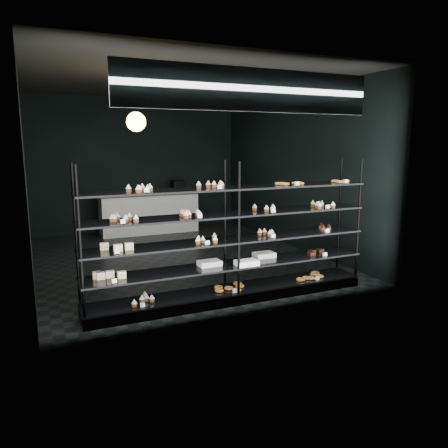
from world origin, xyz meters
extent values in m
cube|color=black|center=(0.00, 0.00, 0.01)|extent=(5.00, 6.00, 0.01)
cube|color=black|center=(0.00, 0.00, 3.20)|extent=(5.00, 6.00, 0.01)
cube|color=black|center=(0.00, 3.00, 1.60)|extent=(5.00, 0.01, 3.20)
cube|color=black|center=(0.00, -3.00, 1.60)|extent=(5.00, 0.01, 3.20)
cube|color=black|center=(-2.50, 0.00, 1.60)|extent=(0.01, 6.00, 3.20)
cube|color=black|center=(2.50, 0.00, 1.60)|extent=(0.01, 6.00, 3.20)
cube|color=black|center=(-0.03, -2.45, 0.06)|extent=(4.00, 0.50, 0.12)
cylinder|color=black|center=(-2.00, -2.67, 0.99)|extent=(0.04, 0.04, 1.85)
cylinder|color=black|center=(-2.00, -2.23, 0.99)|extent=(0.04, 0.04, 1.85)
cylinder|color=black|center=(-0.03, -2.67, 0.99)|extent=(0.04, 0.04, 1.85)
cylinder|color=black|center=(-0.03, -2.23, 0.99)|extent=(0.04, 0.04, 1.85)
cylinder|color=black|center=(1.94, -2.67, 0.99)|extent=(0.04, 0.04, 1.85)
cylinder|color=black|center=(1.94, -2.23, 0.99)|extent=(0.04, 0.04, 1.85)
cube|color=black|center=(-0.03, -2.45, 0.15)|extent=(4.00, 0.50, 0.03)
cube|color=black|center=(-0.03, -2.45, 0.50)|extent=(4.00, 0.50, 0.02)
cube|color=black|center=(-0.03, -2.45, 0.85)|extent=(4.00, 0.50, 0.02)
cube|color=black|center=(-0.03, -2.45, 1.20)|extent=(4.00, 0.50, 0.02)
cube|color=black|center=(-0.03, -2.45, 1.55)|extent=(4.00, 0.50, 0.02)
cube|color=white|center=(-1.26, -2.63, 1.59)|extent=(0.06, 0.04, 0.06)
cube|color=white|center=(-0.32, -2.63, 1.59)|extent=(0.06, 0.04, 0.06)
cube|color=white|center=(0.90, -2.63, 1.59)|extent=(0.05, 0.04, 0.06)
cube|color=white|center=(1.67, -2.63, 1.59)|extent=(0.06, 0.04, 0.06)
cube|color=white|center=(-1.48, -2.63, 1.24)|extent=(0.06, 0.04, 0.06)
cube|color=white|center=(-0.59, -2.63, 1.24)|extent=(0.05, 0.04, 0.06)
cube|color=white|center=(0.55, -2.63, 1.24)|extent=(0.05, 0.04, 0.06)
cube|color=white|center=(1.41, -2.63, 1.24)|extent=(0.06, 0.04, 0.06)
cube|color=white|center=(-1.59, -2.63, 0.89)|extent=(0.06, 0.04, 0.06)
cube|color=white|center=(-0.42, -2.63, 0.89)|extent=(0.06, 0.04, 0.06)
cube|color=white|center=(0.52, -2.63, 0.89)|extent=(0.05, 0.04, 0.06)
cube|color=white|center=(1.42, -2.63, 0.89)|extent=(0.06, 0.04, 0.06)
cube|color=white|center=(-1.60, -2.63, 0.54)|extent=(0.06, 0.04, 0.06)
cube|color=white|center=(1.38, -2.63, 0.54)|extent=(0.06, 0.04, 0.06)
cube|color=white|center=(-1.30, -2.63, 0.19)|extent=(0.06, 0.04, 0.06)
cube|color=white|center=(-0.07, -2.63, 0.19)|extent=(0.05, 0.04, 0.06)
cube|color=white|center=(1.25, -2.63, 0.19)|extent=(0.06, 0.04, 0.06)
cube|color=#0D0B3B|center=(0.00, -2.92, 2.75)|extent=(3.20, 0.04, 0.45)
cube|color=white|center=(0.00, -2.94, 2.75)|extent=(3.30, 0.02, 0.50)
cylinder|color=black|center=(-0.91, -0.91, 2.89)|extent=(0.01, 0.01, 0.59)
sphere|color=#F6D056|center=(-0.91, -0.91, 2.45)|extent=(0.29, 0.29, 0.29)
cube|color=white|center=(0.11, 2.50, 0.46)|extent=(2.28, 0.60, 0.92)
cube|color=black|center=(0.11, 2.50, 0.95)|extent=(2.38, 0.65, 0.06)
cube|color=black|center=(0.85, 2.50, 1.10)|extent=(0.30, 0.30, 0.25)
camera|label=1|loc=(-2.47, -7.64, 2.14)|focal=35.00mm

